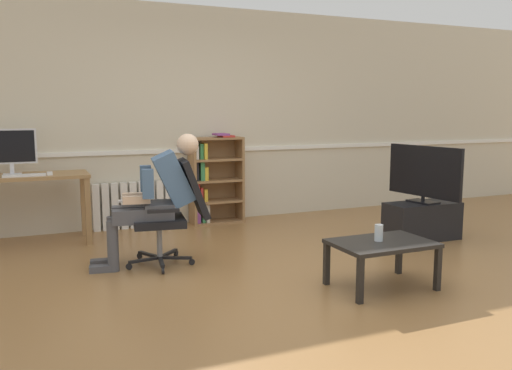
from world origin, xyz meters
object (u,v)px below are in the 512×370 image
(imac_monitor, at_px, (11,148))
(office_chair, at_px, (175,208))
(tv_stand, at_px, (422,221))
(person_seated, at_px, (156,196))
(computer_mouse, at_px, (50,173))
(coffee_table, at_px, (382,247))
(radiator, at_px, (133,205))
(bookshelf, at_px, (212,180))
(computer_desk, at_px, (20,185))
(tv_screen, at_px, (424,173))
(keyboard, at_px, (24,175))
(drinking_glass, at_px, (379,233))

(imac_monitor, distance_m, office_chair, 2.00)
(office_chair, relative_size, tv_stand, 1.19)
(office_chair, xyz_separation_m, person_seated, (-0.17, 0.03, 0.12))
(computer_mouse, xyz_separation_m, coffee_table, (2.37, -2.49, -0.44))
(radiator, bearing_deg, bookshelf, -5.72)
(computer_desk, bearing_deg, tv_screen, -19.84)
(computer_mouse, xyz_separation_m, office_chair, (1.02, -1.16, -0.25))
(imac_monitor, distance_m, person_seated, 1.84)
(computer_mouse, relative_size, bookshelf, 0.09)
(imac_monitor, bearing_deg, computer_mouse, -28.86)
(tv_screen, bearing_deg, computer_mouse, 62.54)
(bookshelf, distance_m, office_chair, 1.81)
(keyboard, xyz_separation_m, radiator, (1.19, 0.53, -0.48))
(person_seated, bearing_deg, coffee_table, 56.93)
(computer_desk, bearing_deg, person_seated, -47.81)
(office_chair, bearing_deg, coffee_table, 54.07)
(office_chair, xyz_separation_m, tv_screen, (2.75, -0.18, 0.22))
(tv_screen, relative_size, coffee_table, 1.22)
(office_chair, xyz_separation_m, drinking_glass, (1.33, -1.30, -0.08))
(radiator, height_order, office_chair, office_chair)
(radiator, height_order, tv_screen, tv_screen)
(bookshelf, height_order, tv_stand, bookshelf)
(computer_mouse, bearing_deg, office_chair, -48.66)
(office_chair, bearing_deg, tv_stand, 94.72)
(computer_desk, height_order, radiator, computer_desk)
(keyboard, bearing_deg, imac_monitor, 117.69)
(tv_screen, xyz_separation_m, drinking_glass, (-1.42, -1.12, -0.29))
(computer_desk, distance_m, tv_screen, 4.32)
(imac_monitor, relative_size, drinking_glass, 3.74)
(bookshelf, xyz_separation_m, radiator, (-0.98, 0.10, -0.27))
(person_seated, bearing_deg, imac_monitor, -129.29)
(computer_mouse, distance_m, bookshelf, 1.98)
(tv_stand, bearing_deg, computer_desk, 160.15)
(tv_stand, bearing_deg, imac_monitor, 159.51)
(computer_mouse, relative_size, drinking_glass, 0.74)
(computer_mouse, relative_size, radiator, 0.10)
(keyboard, height_order, person_seated, person_seated)
(radiator, bearing_deg, drinking_glass, -64.58)
(office_chair, bearing_deg, imac_monitor, -126.04)
(coffee_table, relative_size, drinking_glass, 5.88)
(office_chair, bearing_deg, bookshelf, 158.72)
(imac_monitor, xyz_separation_m, computer_mouse, (0.36, -0.20, -0.26))
(imac_monitor, bearing_deg, person_seated, -47.81)
(computer_mouse, distance_m, person_seated, 1.43)
(tv_screen, xyz_separation_m, coffee_table, (-1.40, -1.14, -0.41))
(bookshelf, xyz_separation_m, coffee_table, (0.45, -2.90, -0.22))
(bookshelf, xyz_separation_m, drinking_glass, (0.43, -2.88, -0.10))
(imac_monitor, distance_m, tv_screen, 4.42)
(keyboard, bearing_deg, radiator, 24.06)
(tv_stand, height_order, drinking_glass, drinking_glass)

